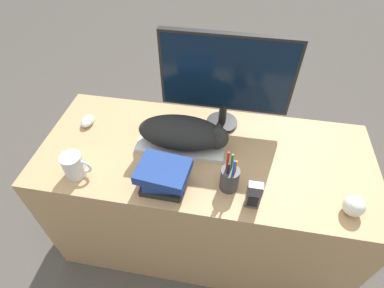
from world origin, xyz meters
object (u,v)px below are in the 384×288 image
(pen_cup, at_px, (230,178))
(phone, at_px, (254,195))
(cat, at_px, (185,133))
(monitor, at_px, (226,77))
(book_stack, at_px, (164,176))
(coffee_mug, at_px, (74,165))
(computer_mouse, at_px, (87,121))
(baseball, at_px, (354,206))
(keyboard, at_px, (181,144))

(pen_cup, height_order, phone, pen_cup)
(cat, bearing_deg, pen_cup, -41.54)
(monitor, relative_size, book_stack, 2.69)
(pen_cup, distance_m, book_stack, 0.25)
(coffee_mug, relative_size, book_stack, 0.57)
(computer_mouse, relative_size, baseball, 1.11)
(monitor, relative_size, computer_mouse, 6.48)
(keyboard, distance_m, computer_mouse, 0.48)
(computer_mouse, height_order, pen_cup, pen_cup)
(phone, height_order, book_stack, phone)
(cat, height_order, computer_mouse, cat)
(pen_cup, relative_size, phone, 1.53)
(computer_mouse, bearing_deg, book_stack, -32.92)
(monitor, xyz_separation_m, computer_mouse, (-0.63, -0.11, -0.25))
(pen_cup, height_order, book_stack, pen_cup)
(computer_mouse, xyz_separation_m, coffee_mug, (0.08, -0.29, 0.03))
(keyboard, height_order, phone, phone)
(baseball, relative_size, book_stack, 0.37)
(computer_mouse, height_order, book_stack, book_stack)
(keyboard, distance_m, phone, 0.41)
(pen_cup, distance_m, baseball, 0.45)
(coffee_mug, relative_size, pen_cup, 0.62)
(phone, bearing_deg, cat, 139.91)
(computer_mouse, relative_size, book_stack, 0.42)
(keyboard, xyz_separation_m, monitor, (0.16, 0.18, 0.26))
(phone, bearing_deg, computer_mouse, 157.80)
(monitor, bearing_deg, cat, -129.68)
(book_stack, bearing_deg, cat, 80.07)
(monitor, distance_m, baseball, 0.69)
(monitor, distance_m, coffee_mug, 0.72)
(pen_cup, distance_m, phone, 0.12)
(keyboard, bearing_deg, book_stack, -95.80)
(cat, bearing_deg, coffee_mug, -150.74)
(coffee_mug, bearing_deg, keyboard, 30.28)
(coffee_mug, bearing_deg, computer_mouse, 105.52)
(cat, relative_size, pen_cup, 2.02)
(book_stack, bearing_deg, computer_mouse, 147.08)
(cat, relative_size, book_stack, 1.88)
(coffee_mug, height_order, phone, phone)
(keyboard, xyz_separation_m, book_stack, (-0.02, -0.22, 0.05))
(computer_mouse, distance_m, pen_cup, 0.74)
(monitor, relative_size, pen_cup, 2.90)
(keyboard, relative_size, monitor, 0.69)
(baseball, distance_m, phone, 0.36)
(monitor, height_order, book_stack, monitor)
(pen_cup, bearing_deg, baseball, -4.43)
(baseball, bearing_deg, pen_cup, 175.57)
(cat, xyz_separation_m, pen_cup, (0.21, -0.19, -0.03))
(coffee_mug, distance_m, baseball, 1.07)
(cat, height_order, book_stack, cat)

